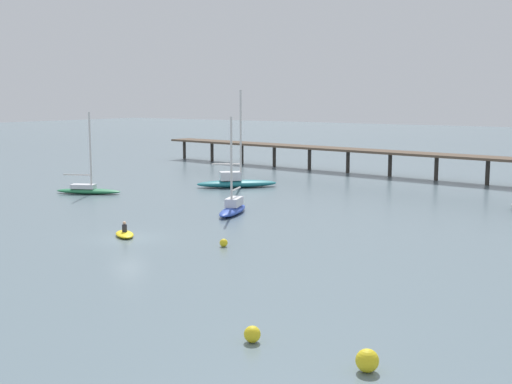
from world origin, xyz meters
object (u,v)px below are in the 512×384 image
Objects in this scene: sailboat_teal at (236,181)px; dinghy_yellow at (125,234)px; pier at (489,154)px; mooring_buoy_mid at (224,243)px; sailboat_green at (88,189)px; mooring_buoy_near at (367,361)px; sailboat_blue at (233,207)px; mooring_buoy_far at (252,334)px.

dinghy_yellow is at bearing -70.36° from sailboat_teal.
sailboat_teal reaches higher than pier.
dinghy_yellow reaches higher than mooring_buoy_mid.
sailboat_green is 23.28m from dinghy_yellow.
dinghy_yellow is 3.34× the size of mooring_buoy_near.
sailboat_blue is 30.99m from mooring_buoy_far.
mooring_buoy_far is (-5.27, 0.02, -0.09)m from mooring_buoy_near.
mooring_buoy_mid is (-5.35, -43.14, -3.35)m from pier.
dinghy_yellow is at bearing -34.57° from sailboat_green.
sailboat_teal is 17.36m from sailboat_blue.
dinghy_yellow is at bearing -169.42° from mooring_buoy_mid.
sailboat_green is 16.33m from sailboat_teal.
sailboat_blue is at bearing 86.37° from dinghy_yellow.
sailboat_blue reaches higher than mooring_buoy_mid.
sailboat_green is 19.97m from sailboat_blue.
sailboat_green reaches higher than dinghy_yellow.
dinghy_yellow is 5.32× the size of mooring_buoy_mid.
sailboat_green is 9.72× the size of mooring_buoy_near.
dinghy_yellow reaches higher than mooring_buoy_near.
sailboat_green is 51.16m from mooring_buoy_near.
mooring_buoy_near reaches higher than mooring_buoy_mid.
sailboat_blue reaches higher than pier.
mooring_buoy_near is (11.92, -56.74, -3.19)m from pier.
sailboat_green is 12.10× the size of mooring_buoy_far.
pier is 141.41× the size of mooring_buoy_mid.
sailboat_teal is at bearing 53.19° from sailboat_green.
mooring_buoy_far is (39.20, -25.29, -0.20)m from sailboat_green.
sailboat_green is at bearing -126.81° from sailboat_teal.
mooring_buoy_near is (25.30, -12.10, 0.23)m from dinghy_yellow.
sailboat_teal is 48.34m from mooring_buoy_far.
dinghy_yellow is 23.39m from mooring_buoy_far.
sailboat_blue is (10.16, -14.08, -0.06)m from sailboat_teal.
mooring_buoy_near reaches higher than mooring_buoy_far.
sailboat_teal is at bearing 132.10° from mooring_buoy_near.
sailboat_blue is 15.32× the size of mooring_buoy_mid.
sailboat_blue is 34.53m from mooring_buoy_near.
mooring_buoy_mid is at bearing 141.79° from mooring_buoy_near.
sailboat_green reaches higher than mooring_buoy_near.
pier is 88.71× the size of mooring_buoy_near.
sailboat_teal is 27.91m from dinghy_yellow.
sailboat_blue is at bearing 124.12° from mooring_buoy_mid.
sailboat_blue is at bearing -2.87° from sailboat_green.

